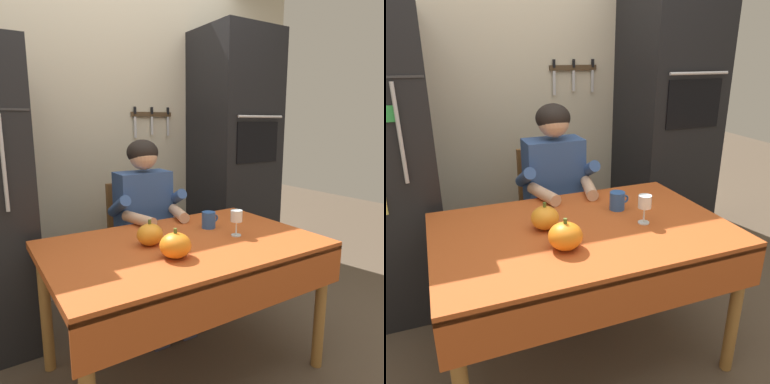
% 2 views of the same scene
% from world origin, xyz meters
% --- Properties ---
extents(ground_plane, '(10.00, 10.00, 0.00)m').
position_xyz_m(ground_plane, '(0.00, 0.00, 0.00)').
color(ground_plane, brown).
rests_on(ground_plane, ground).
extents(back_wall_assembly, '(3.70, 0.13, 2.60)m').
position_xyz_m(back_wall_assembly, '(0.05, 1.35, 1.30)').
color(back_wall_assembly, beige).
rests_on(back_wall_assembly, ground).
extents(wall_oven, '(0.60, 0.64, 2.10)m').
position_xyz_m(wall_oven, '(1.05, 1.00, 1.05)').
color(wall_oven, black).
rests_on(wall_oven, ground).
extents(dining_table, '(1.40, 0.90, 0.74)m').
position_xyz_m(dining_table, '(0.00, 0.08, 0.66)').
color(dining_table, '#9E6B33').
rests_on(dining_table, ground).
extents(chair_behind_person, '(0.40, 0.40, 0.93)m').
position_xyz_m(chair_behind_person, '(0.07, 0.87, 0.51)').
color(chair_behind_person, brown).
rests_on(chair_behind_person, ground).
extents(seated_person, '(0.47, 0.55, 1.25)m').
position_xyz_m(seated_person, '(0.07, 0.68, 0.74)').
color(seated_person, '#38384C').
rests_on(seated_person, ground).
extents(coffee_mug, '(0.11, 0.08, 0.10)m').
position_xyz_m(coffee_mug, '(0.26, 0.23, 0.79)').
color(coffee_mug, '#2D569E').
rests_on(coffee_mug, dining_table).
extents(wine_glass, '(0.06, 0.06, 0.14)m').
position_xyz_m(wine_glass, '(0.30, 0.03, 0.84)').
color(wine_glass, white).
rests_on(wine_glass, dining_table).
extents(pumpkin_large, '(0.13, 0.13, 0.13)m').
position_xyz_m(pumpkin_large, '(-0.17, 0.15, 0.80)').
color(pumpkin_large, orange).
rests_on(pumpkin_large, dining_table).
extents(pumpkin_medium, '(0.15, 0.15, 0.14)m').
position_xyz_m(pumpkin_medium, '(-0.15, -0.07, 0.80)').
color(pumpkin_medium, orange).
rests_on(pumpkin_medium, dining_table).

